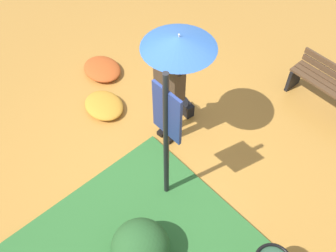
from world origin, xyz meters
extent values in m
plane|color=#B27A33|center=(0.00, 0.00, 0.00)|extent=(18.00, 18.00, 0.00)
cylinder|color=black|center=(-0.35, 0.27, 0.43)|extent=(0.12, 0.12, 0.86)
cylinder|color=black|center=(-0.17, 0.27, 0.43)|extent=(0.12, 0.12, 0.86)
cube|color=black|center=(-0.35, 0.23, 0.04)|extent=(0.14, 0.23, 0.08)
cube|color=black|center=(-0.17, 0.23, 0.04)|extent=(0.14, 0.23, 0.08)
cube|color=#473323|center=(-0.26, 0.27, 1.18)|extent=(0.41, 0.29, 0.64)
sphere|color=#8C664C|center=(-0.26, 0.27, 1.64)|extent=(0.20, 0.20, 0.20)
ellipsoid|color=black|center=(-0.26, 0.27, 1.67)|extent=(0.20, 0.20, 0.15)
cylinder|color=#473323|center=(-0.48, 0.24, 1.39)|extent=(0.18, 0.13, 0.18)
cylinder|color=#473323|center=(-0.44, 0.23, 1.48)|extent=(0.24, 0.11, 0.33)
cube|color=black|center=(-0.35, 0.25, 1.62)|extent=(0.07, 0.02, 0.14)
cylinder|color=#473323|center=(-0.10, 0.27, 1.42)|extent=(0.11, 0.10, 0.09)
cylinder|color=#473323|center=(-0.11, 0.28, 1.51)|extent=(0.10, 0.09, 0.23)
cylinder|color=#A5A5AD|center=(-0.12, 0.29, 1.83)|extent=(0.02, 0.02, 0.41)
cone|color=#264C8C|center=(-0.12, 0.29, 1.92)|extent=(0.96, 0.96, 0.16)
sphere|color=#A5A5AD|center=(-0.12, 0.29, 2.03)|extent=(0.02, 0.02, 0.02)
cylinder|color=black|center=(0.48, -0.47, 1.15)|extent=(0.07, 0.07, 2.30)
cube|color=navy|center=(0.48, -0.45, 1.70)|extent=(0.44, 0.04, 0.70)
cube|color=red|center=(0.48, -0.43, 1.70)|extent=(0.38, 0.01, 0.64)
cube|color=black|center=(-0.43, 0.78, 0.12)|extent=(0.31, 0.17, 0.24)
torus|color=black|center=(-0.43, 0.78, 0.28)|extent=(0.18, 0.03, 0.18)
cube|color=black|center=(0.41, 2.61, 0.22)|extent=(0.07, 0.36, 0.44)
cube|color=#513823|center=(1.05, 2.49, 0.46)|extent=(1.40, 0.13, 0.04)
cube|color=#513823|center=(1.05, 2.61, 0.46)|extent=(1.40, 0.13, 0.04)
cube|color=#513823|center=(1.05, 2.73, 0.46)|extent=(1.40, 0.13, 0.04)
ellipsoid|color=#285628|center=(0.98, -1.34, 0.32)|extent=(0.72, 0.72, 0.65)
ellipsoid|color=#C68428|center=(-1.41, -0.18, 0.08)|extent=(0.74, 0.59, 0.16)
ellipsoid|color=#B74C1E|center=(-2.16, 0.33, 0.08)|extent=(0.77, 0.61, 0.17)
camera|label=1|loc=(2.49, -2.26, 4.81)|focal=40.42mm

